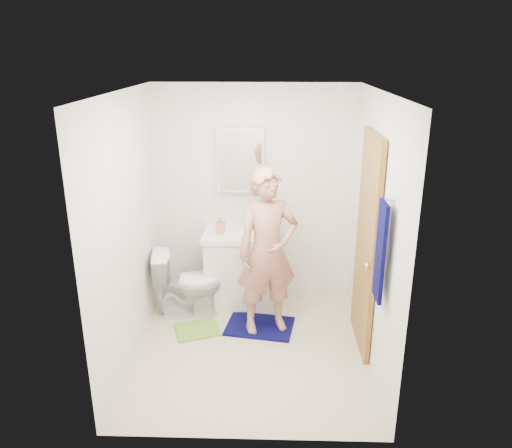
{
  "coord_description": "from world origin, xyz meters",
  "views": [
    {
      "loc": [
        0.18,
        -4.15,
        2.73
      ],
      "look_at": [
        0.04,
        0.25,
        1.18
      ],
      "focal_mm": 35.0,
      "sensor_mm": 36.0,
      "label": 1
    }
  ],
  "objects_px": {
    "toothbrush_cup": "(257,224)",
    "towel": "(381,252)",
    "man": "(268,252)",
    "vanity_cabinet": "(240,270)",
    "toilet": "(188,283)",
    "medicine_cabinet": "(241,159)",
    "soap_dispenser": "(220,225)"
  },
  "relations": [
    {
      "from": "medicine_cabinet",
      "to": "soap_dispenser",
      "type": "height_order",
      "value": "medicine_cabinet"
    },
    {
      "from": "soap_dispenser",
      "to": "toothbrush_cup",
      "type": "relative_size",
      "value": 1.58
    },
    {
      "from": "toothbrush_cup",
      "to": "towel",
      "type": "bearing_deg",
      "value": -58.27
    },
    {
      "from": "vanity_cabinet",
      "to": "toothbrush_cup",
      "type": "distance_m",
      "value": 0.54
    },
    {
      "from": "vanity_cabinet",
      "to": "towel",
      "type": "height_order",
      "value": "towel"
    },
    {
      "from": "towel",
      "to": "man",
      "type": "distance_m",
      "value": 1.32
    },
    {
      "from": "vanity_cabinet",
      "to": "towel",
      "type": "distance_m",
      "value": 2.08
    },
    {
      "from": "towel",
      "to": "man",
      "type": "bearing_deg",
      "value": 134.13
    },
    {
      "from": "medicine_cabinet",
      "to": "toilet",
      "type": "distance_m",
      "value": 1.44
    },
    {
      "from": "vanity_cabinet",
      "to": "toothbrush_cup",
      "type": "relative_size",
      "value": 6.97
    },
    {
      "from": "soap_dispenser",
      "to": "toothbrush_cup",
      "type": "height_order",
      "value": "soap_dispenser"
    },
    {
      "from": "man",
      "to": "towel",
      "type": "bearing_deg",
      "value": -63.61
    },
    {
      "from": "vanity_cabinet",
      "to": "soap_dispenser",
      "type": "xyz_separation_m",
      "value": [
        -0.21,
        -0.04,
        0.54
      ]
    },
    {
      "from": "vanity_cabinet",
      "to": "man",
      "type": "height_order",
      "value": "man"
    },
    {
      "from": "medicine_cabinet",
      "to": "soap_dispenser",
      "type": "xyz_separation_m",
      "value": [
        -0.21,
        -0.27,
        -0.66
      ]
    },
    {
      "from": "toothbrush_cup",
      "to": "man",
      "type": "bearing_deg",
      "value": -80.09
    },
    {
      "from": "medicine_cabinet",
      "to": "towel",
      "type": "bearing_deg",
      "value": -55.39
    },
    {
      "from": "medicine_cabinet",
      "to": "toothbrush_cup",
      "type": "relative_size",
      "value": 6.1
    },
    {
      "from": "toilet",
      "to": "medicine_cabinet",
      "type": "bearing_deg",
      "value": -55.95
    },
    {
      "from": "vanity_cabinet",
      "to": "medicine_cabinet",
      "type": "bearing_deg",
      "value": 90.0
    },
    {
      "from": "towel",
      "to": "toilet",
      "type": "relative_size",
      "value": 1.1
    },
    {
      "from": "towel",
      "to": "man",
      "type": "height_order",
      "value": "man"
    },
    {
      "from": "vanity_cabinet",
      "to": "medicine_cabinet",
      "type": "distance_m",
      "value": 1.22
    },
    {
      "from": "toilet",
      "to": "soap_dispenser",
      "type": "xyz_separation_m",
      "value": [
        0.34,
        0.23,
        0.58
      ]
    },
    {
      "from": "vanity_cabinet",
      "to": "toilet",
      "type": "height_order",
      "value": "vanity_cabinet"
    },
    {
      "from": "toilet",
      "to": "towel",
      "type": "bearing_deg",
      "value": -133.05
    },
    {
      "from": "towel",
      "to": "vanity_cabinet",
      "type": "bearing_deg",
      "value": 128.47
    },
    {
      "from": "man",
      "to": "vanity_cabinet",
      "type": "bearing_deg",
      "value": 99.84
    },
    {
      "from": "toilet",
      "to": "toothbrush_cup",
      "type": "height_order",
      "value": "toothbrush_cup"
    },
    {
      "from": "soap_dispenser",
      "to": "man",
      "type": "relative_size",
      "value": 0.11
    },
    {
      "from": "toilet",
      "to": "man",
      "type": "height_order",
      "value": "man"
    },
    {
      "from": "medicine_cabinet",
      "to": "towel",
      "type": "relative_size",
      "value": 0.87
    }
  ]
}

